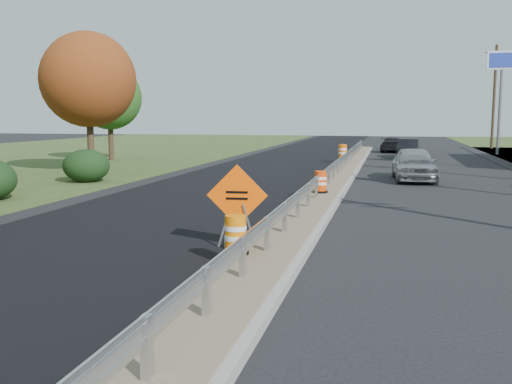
% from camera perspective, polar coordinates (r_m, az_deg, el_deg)
% --- Properties ---
extents(ground, '(140.00, 140.00, 0.00)m').
position_cam_1_polar(ground, '(17.75, 5.20, -2.15)').
color(ground, black).
rests_on(ground, ground).
extents(milled_overlay, '(7.20, 120.00, 0.01)m').
position_cam_1_polar(milled_overlay, '(28.33, -0.75, 1.54)').
color(milled_overlay, black).
rests_on(milled_overlay, ground).
extents(median, '(1.60, 55.00, 0.23)m').
position_cam_1_polar(median, '(25.61, 7.75, 1.06)').
color(median, gray).
rests_on(median, ground).
extents(guardrail, '(0.10, 46.15, 0.72)m').
position_cam_1_polar(guardrail, '(26.54, 7.98, 2.62)').
color(guardrail, silver).
rests_on(guardrail, median).
extents(pylon_sign_north, '(2.20, 0.30, 7.90)m').
position_cam_1_polar(pylon_sign_north, '(48.13, 23.37, 11.14)').
color(pylon_sign_north, slate).
rests_on(pylon_sign_north, ground).
extents(utility_pole_north, '(1.90, 0.26, 9.40)m').
position_cam_1_polar(utility_pole_north, '(57.08, 22.72, 8.97)').
color(utility_pole_north, '#473523').
rests_on(utility_pole_north, ground).
extents(hedge_north, '(2.09, 2.09, 1.52)m').
position_cam_1_polar(hedge_north, '(27.02, -16.61, 2.54)').
color(hedge_north, black).
rests_on(hedge_north, ground).
extents(tree_near_red, '(4.95, 4.95, 7.35)m').
position_cam_1_polar(tree_near_red, '(31.44, -16.43, 10.70)').
color(tree_near_red, '#473523').
rests_on(tree_near_red, ground).
extents(tree_near_back, '(4.29, 4.29, 6.37)m').
position_cam_1_polar(tree_near_back, '(39.87, -14.44, 9.12)').
color(tree_near_back, '#473523').
rests_on(tree_near_back, ground).
extents(caution_sign, '(1.39, 0.58, 1.92)m').
position_cam_1_polar(caution_sign, '(12.98, -1.89, -3.56)').
color(caution_sign, white).
rests_on(caution_sign, ground).
extents(barrel_median_near, '(0.54, 0.54, 0.79)m').
position_cam_1_polar(barrel_median_near, '(11.53, -2.06, -4.37)').
color(barrel_median_near, black).
rests_on(barrel_median_near, median).
extents(barrel_median_mid, '(0.54, 0.54, 0.79)m').
position_cam_1_polar(barrel_median_mid, '(20.83, 6.46, 0.97)').
color(barrel_median_mid, black).
rests_on(barrel_median_mid, median).
extents(barrel_median_far, '(0.66, 0.66, 0.97)m').
position_cam_1_polar(barrel_median_far, '(36.92, 8.65, 3.95)').
color(barrel_median_far, black).
rests_on(barrel_median_far, median).
extents(car_silver, '(2.15, 4.71, 1.57)m').
position_cam_1_polar(car_silver, '(27.67, 15.52, 2.74)').
color(car_silver, '#ABAAAF').
rests_on(car_silver, ground).
extents(car_dark_mid, '(1.72, 4.21, 1.36)m').
position_cam_1_polar(car_dark_mid, '(42.41, 14.95, 4.22)').
color(car_dark_mid, black).
rests_on(car_dark_mid, ground).
extents(car_dark_far, '(2.20, 4.45, 1.24)m').
position_cam_1_polar(car_dark_far, '(49.17, 13.53, 4.63)').
color(car_dark_far, black).
rests_on(car_dark_far, ground).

